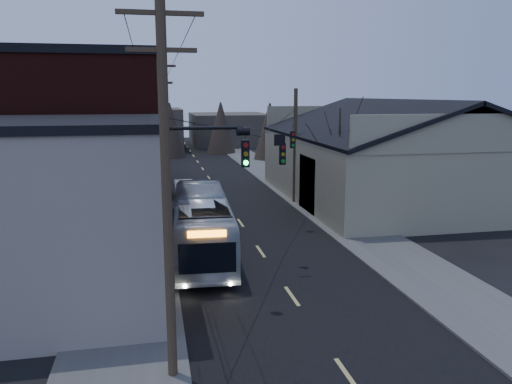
% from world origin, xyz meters
% --- Properties ---
extents(road_surface, '(9.00, 110.00, 0.02)m').
position_xyz_m(road_surface, '(0.00, 30.00, 0.01)').
color(road_surface, black).
rests_on(road_surface, ground).
extents(sidewalk_left, '(4.00, 110.00, 0.12)m').
position_xyz_m(sidewalk_left, '(-6.50, 30.00, 0.06)').
color(sidewalk_left, '#474744').
rests_on(sidewalk_left, ground).
extents(sidewalk_right, '(4.00, 110.00, 0.12)m').
position_xyz_m(sidewalk_right, '(6.50, 30.00, 0.06)').
color(sidewalk_right, '#474744').
rests_on(sidewalk_right, ground).
extents(building_clapboard, '(8.00, 8.00, 7.00)m').
position_xyz_m(building_clapboard, '(-9.00, 9.00, 3.50)').
color(building_clapboard, gray).
rests_on(building_clapboard, ground).
extents(building_brick, '(10.00, 12.00, 10.00)m').
position_xyz_m(building_brick, '(-10.00, 20.00, 5.00)').
color(building_brick, black).
rests_on(building_brick, ground).
extents(building_left_far, '(9.00, 14.00, 7.00)m').
position_xyz_m(building_left_far, '(-9.50, 36.00, 3.50)').
color(building_left_far, '#37322C').
rests_on(building_left_far, ground).
extents(warehouse, '(16.16, 20.60, 7.73)m').
position_xyz_m(warehouse, '(13.00, 25.00, 2.70)').
color(warehouse, gray).
rests_on(warehouse, ground).
extents(building_far_left, '(10.00, 12.00, 6.00)m').
position_xyz_m(building_far_left, '(-6.00, 65.00, 3.00)').
color(building_far_left, '#37322C').
rests_on(building_far_left, ground).
extents(building_far_right, '(12.00, 14.00, 5.00)m').
position_xyz_m(building_far_right, '(7.00, 70.00, 2.50)').
color(building_far_right, '#37322C').
rests_on(building_far_right, ground).
extents(bare_tree, '(0.40, 0.40, 7.20)m').
position_xyz_m(bare_tree, '(6.50, 20.00, 3.60)').
color(bare_tree, black).
rests_on(bare_tree, ground).
extents(utility_lines, '(11.24, 45.28, 10.50)m').
position_xyz_m(utility_lines, '(-3.11, 24.14, 4.95)').
color(utility_lines, '#382B1E').
rests_on(utility_lines, ground).
extents(bus, '(3.37, 11.57, 3.18)m').
position_xyz_m(bus, '(-3.00, 14.29, 1.59)').
color(bus, '#AFB6BC').
rests_on(bus, ground).
extents(parked_car, '(1.60, 4.24, 1.38)m').
position_xyz_m(parked_car, '(-3.00, 28.72, 0.69)').
color(parked_car, '#A9ACB1').
rests_on(parked_car, ground).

